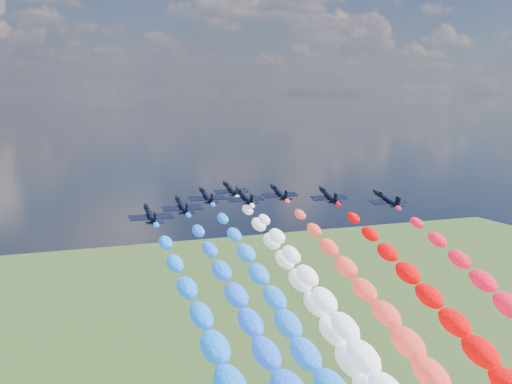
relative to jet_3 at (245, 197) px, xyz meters
name	(u,v)px	position (x,y,z in m)	size (l,w,h in m)	color
jet_0	(150,215)	(-28.18, -16.31, 0.00)	(9.54, 12.79, 2.82)	black
jet_1	(182,206)	(-18.56, -7.22, 0.00)	(9.54, 12.79, 2.82)	black
trail_1	(276,384)	(-18.56, -63.61, -20.93)	(6.63, 108.90, 45.78)	blue
jet_2	(207,196)	(-8.67, 4.95, 0.00)	(9.54, 12.79, 2.82)	black
trail_2	(299,350)	(-8.67, -51.43, -20.93)	(6.63, 108.90, 45.78)	blue
jet_3	(245,197)	(0.00, 0.00, 0.00)	(9.54, 12.79, 2.82)	black
trail_3	(353,353)	(0.00, -56.38, -20.93)	(6.63, 108.90, 45.78)	white
jet_4	(231,189)	(1.28, 14.35, 0.00)	(9.54, 12.79, 2.82)	black
trail_4	(323,327)	(1.28, -42.04, -20.93)	(6.63, 108.90, 45.78)	silver
jet_5	(279,193)	(11.03, 3.20, 0.00)	(9.54, 12.79, 2.82)	black
trail_5	(395,339)	(11.03, -53.18, -20.93)	(6.63, 108.90, 45.78)	red
jet_6	(328,196)	(20.96, -5.86, 0.00)	(9.54, 12.79, 2.82)	black
trail_6	(467,348)	(20.96, -62.24, -20.93)	(6.63, 108.90, 45.78)	#D10103
jet_7	(387,199)	(31.65, -16.75, 0.00)	(9.54, 12.79, 2.82)	black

